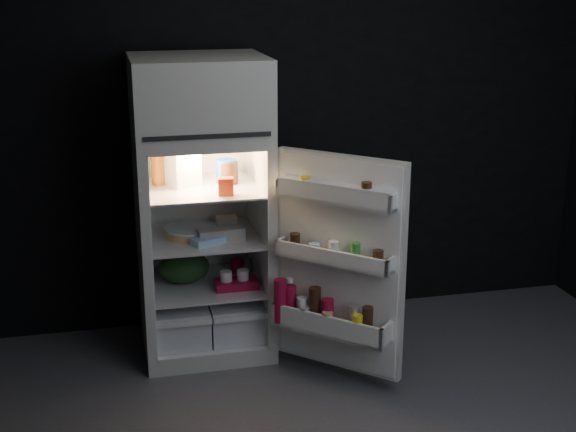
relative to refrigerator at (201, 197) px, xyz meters
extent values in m
cube|color=black|center=(0.66, 0.38, 0.39)|extent=(4.00, 0.00, 2.70)
cube|color=silver|center=(0.00, -0.02, -0.91)|extent=(0.76, 0.70, 0.10)
cube|color=silver|center=(-0.35, -0.02, -0.26)|extent=(0.05, 0.70, 1.20)
cube|color=silver|center=(0.36, -0.02, -0.26)|extent=(0.05, 0.70, 1.20)
cube|color=white|center=(0.00, 0.30, -0.26)|extent=(0.66, 0.05, 1.20)
cube|color=silver|center=(0.00, -0.02, 0.37)|extent=(0.76, 0.70, 0.06)
cube|color=silver|center=(0.00, -0.02, 0.61)|extent=(0.76, 0.70, 0.42)
cube|color=black|center=(0.00, -0.38, 0.43)|extent=(0.68, 0.01, 0.02)
cube|color=white|center=(-0.33, -0.05, -0.26)|extent=(0.01, 0.65, 1.20)
cube|color=white|center=(0.33, -0.05, -0.26)|extent=(0.01, 0.65, 1.20)
cube|color=white|center=(0.00, -0.05, 0.34)|extent=(0.66, 0.65, 0.01)
cube|color=white|center=(0.00, -0.05, -0.85)|extent=(0.66, 0.65, 0.01)
cube|color=white|center=(0.00, -0.05, 0.06)|extent=(0.65, 0.63, 0.01)
cube|color=white|center=(0.00, -0.05, -0.24)|extent=(0.65, 0.63, 0.01)
cube|color=white|center=(0.00, -0.05, -0.54)|extent=(0.65, 0.63, 0.01)
cube|color=white|center=(-0.16, -0.03, -0.74)|extent=(0.32, 0.59, 0.22)
cube|color=white|center=(0.17, -0.03, -0.74)|extent=(0.32, 0.59, 0.22)
cube|color=white|center=(-0.16, -0.35, -0.65)|extent=(0.32, 0.02, 0.03)
cube|color=white|center=(0.17, -0.35, -0.65)|extent=(0.32, 0.02, 0.03)
cube|color=#FFE5B2|center=(0.00, -0.10, 0.32)|extent=(0.14, 0.14, 0.02)
cube|color=silver|center=(0.67, -0.62, -0.26)|extent=(0.58, 0.56, 1.22)
cube|color=white|center=(0.65, -0.64, -0.26)|extent=(0.52, 0.50, 1.18)
cube|color=white|center=(0.62, -0.67, 0.11)|extent=(0.55, 0.54, 0.02)
cube|color=white|center=(0.60, -0.69, 0.15)|extent=(0.50, 0.49, 0.10)
cube|color=white|center=(0.86, -0.90, 0.15)|extent=(0.08, 0.08, 0.10)
cube|color=white|center=(0.38, -0.44, 0.15)|extent=(0.08, 0.08, 0.10)
cube|color=white|center=(0.62, -0.67, -0.22)|extent=(0.56, 0.54, 0.02)
cube|color=white|center=(0.59, -0.70, -0.19)|extent=(0.50, 0.49, 0.09)
cube|color=white|center=(0.86, -0.90, -0.19)|extent=(0.08, 0.09, 0.09)
cube|color=white|center=(0.38, -0.44, -0.19)|extent=(0.08, 0.09, 0.09)
cube|color=white|center=(0.60, -0.69, -0.63)|extent=(0.59, 0.57, 0.02)
cube|color=white|center=(0.56, -0.73, -0.57)|extent=(0.50, 0.49, 0.13)
cube|color=white|center=(0.84, -0.91, -0.57)|extent=(0.11, 0.11, 0.13)
cube|color=white|center=(0.37, -0.46, -0.57)|extent=(0.11, 0.11, 0.13)
cube|color=white|center=(0.62, -0.67, 0.21)|extent=(0.54, 0.52, 0.02)
cylinder|color=#321B0E|center=(0.75, -0.79, 0.18)|extent=(0.08, 0.08, 0.12)
cylinder|color=yellow|center=(0.49, -0.54, 0.18)|extent=(0.08, 0.08, 0.10)
cylinder|color=#321B0E|center=(0.81, -0.85, -0.16)|extent=(0.08, 0.08, 0.10)
cylinder|color=#338C33|center=(0.71, -0.76, -0.15)|extent=(0.07, 0.07, 0.12)
cylinder|color=silver|center=(0.62, -0.67, -0.16)|extent=(0.08, 0.08, 0.11)
cylinder|color=#96C2E8|center=(0.53, -0.59, -0.17)|extent=(0.08, 0.08, 0.07)
cylinder|color=#321B0E|center=(0.45, -0.50, -0.16)|extent=(0.08, 0.08, 0.11)
cylinder|color=#321B0E|center=(0.76, -0.84, -0.52)|extent=(0.08, 0.08, 0.18)
cylinder|color=silver|center=(0.71, -0.78, -0.53)|extent=(0.10, 0.10, 0.18)
cylinder|color=maroon|center=(0.59, -0.67, -0.53)|extent=(0.10, 0.10, 0.18)
cylinder|color=#321B0E|center=(0.53, -0.62, -0.50)|extent=(0.10, 0.10, 0.23)
cylinder|color=silver|center=(0.48, -0.56, -0.54)|extent=(0.09, 0.09, 0.15)
cylinder|color=maroon|center=(0.42, -0.50, -0.51)|extent=(0.10, 0.10, 0.21)
cylinder|color=yellow|center=(0.71, -0.84, -0.54)|extent=(0.08, 0.08, 0.15)
cylinder|color=tan|center=(0.58, -0.71, -0.55)|extent=(0.08, 0.08, 0.12)
cylinder|color=silver|center=(0.48, -0.62, -0.55)|extent=(0.08, 0.08, 0.12)
cylinder|color=maroon|center=(0.36, -0.51, -0.49)|extent=(0.10, 0.10, 0.25)
cylinder|color=white|center=(0.42, -0.50, -0.37)|extent=(0.05, 0.05, 0.02)
cube|color=white|center=(-0.10, 0.02, 0.19)|extent=(0.22, 0.22, 0.24)
cylinder|color=#2053B1|center=(0.16, 0.03, 0.14)|extent=(0.15, 0.15, 0.14)
cylinder|color=#321B0E|center=(0.17, 0.00, 0.14)|extent=(0.13, 0.13, 0.13)
cylinder|color=#AA561B|center=(-0.24, 0.08, 0.18)|extent=(0.11, 0.11, 0.22)
cube|color=red|center=(0.11, -0.25, 0.12)|extent=(0.09, 0.08, 0.10)
cube|color=#9A958C|center=(0.09, -0.14, -0.19)|extent=(0.28, 0.13, 0.07)
cylinder|color=tan|center=(-0.07, -0.01, -0.21)|extent=(0.39, 0.39, 0.04)
cube|color=#96C2E8|center=(0.01, -0.20, -0.21)|extent=(0.21, 0.16, 0.04)
cube|color=beige|center=(0.17, 0.14, -0.20)|extent=(0.13, 0.11, 0.05)
ellipsoid|color=#193815|center=(-0.12, 0.00, -0.43)|extent=(0.34, 0.31, 0.20)
cube|color=maroon|center=(0.17, -0.17, -0.50)|extent=(0.25, 0.14, 0.05)
cylinder|color=maroon|center=(0.21, 0.09, -0.48)|extent=(0.09, 0.09, 0.09)
cylinder|color=silver|center=(0.28, 0.10, -0.48)|extent=(0.08, 0.08, 0.09)
camera|label=1|loc=(-0.56, -4.55, 1.27)|focal=50.00mm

